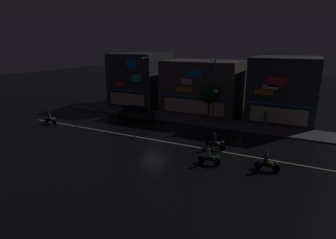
# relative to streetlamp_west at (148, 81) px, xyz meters

# --- Properties ---
(ground_plane) EXTENTS (140.00, 140.00, 0.00)m
(ground_plane) POSITION_rel_streetlamp_west_xyz_m (5.24, -7.95, -4.57)
(ground_plane) COLOR black
(lane_divider_stripe) EXTENTS (33.05, 0.16, 0.01)m
(lane_divider_stripe) POSITION_rel_streetlamp_west_xyz_m (5.24, -7.95, -4.56)
(lane_divider_stripe) COLOR beige
(lane_divider_stripe) RESTS_ON ground
(sidewalk_far) EXTENTS (34.79, 3.83, 0.14)m
(sidewalk_far) POSITION_rel_streetlamp_west_xyz_m (5.24, 0.57, -4.50)
(sidewalk_far) COLOR #4C4C4F
(sidewalk_far) RESTS_ON ground
(storefront_left_block) EXTENTS (7.42, 7.94, 7.82)m
(storefront_left_block) POSITION_rel_streetlamp_west_xyz_m (-5.20, 6.37, -0.66)
(storefront_left_block) COLOR #383A3F
(storefront_left_block) RESTS_ON ground
(storefront_center_block) EXTENTS (10.34, 7.03, 7.03)m
(storefront_center_block) POSITION_rel_streetlamp_west_xyz_m (5.24, 5.92, -1.06)
(storefront_center_block) COLOR #56514C
(storefront_center_block) RESTS_ON ground
(storefront_right_block) EXTENTS (7.75, 8.69, 7.70)m
(storefront_right_block) POSITION_rel_streetlamp_west_xyz_m (15.67, 6.75, -0.72)
(storefront_right_block) COLOR #383A3F
(storefront_right_block) RESTS_ON ground
(streetlamp_west) EXTENTS (0.44, 1.64, 7.56)m
(streetlamp_west) POSITION_rel_streetlamp_west_xyz_m (0.00, 0.00, 0.00)
(streetlamp_west) COLOR #47494C
(streetlamp_west) RESTS_ON sidewalk_far
(streetlamp_mid) EXTENTS (0.44, 1.64, 7.53)m
(streetlamp_mid) POSITION_rel_streetlamp_west_xyz_m (8.38, 1.00, -0.02)
(streetlamp_mid) COLOR #47494C
(streetlamp_mid) RESTS_ON sidewalk_far
(pedestrian_on_sidewalk) EXTENTS (0.39, 0.39, 1.94)m
(pedestrian_on_sidewalk) POSITION_rel_streetlamp_west_xyz_m (14.51, 1.26, -3.53)
(pedestrian_on_sidewalk) COLOR #4C664C
(pedestrian_on_sidewalk) RESTS_ON sidewalk_far
(street_tree) EXTENTS (2.32, 2.32, 4.54)m
(street_tree) POSITION_rel_streetlamp_west_xyz_m (8.06, 0.54, -1.07)
(street_tree) COLOR #473323
(street_tree) RESTS_ON sidewalk_far
(parked_car_near_kerb) EXTENTS (4.30, 1.98, 1.67)m
(parked_car_near_kerb) POSITION_rel_streetlamp_west_xyz_m (-0.39, -2.41, -3.70)
(parked_car_near_kerb) COLOR black
(parked_car_near_kerb) RESTS_ON ground
(motorcycle_lead) EXTENTS (1.90, 0.60, 1.52)m
(motorcycle_lead) POSITION_rel_streetlamp_west_xyz_m (12.11, -10.98, -3.94)
(motorcycle_lead) COLOR black
(motorcycle_lead) RESTS_ON ground
(motorcycle_following) EXTENTS (1.90, 0.60, 1.52)m
(motorcycle_following) POSITION_rel_streetlamp_west_xyz_m (-8.52, -8.59, -3.94)
(motorcycle_following) COLOR black
(motorcycle_following) RESTS_ON ground
(motorcycle_opposite_lane) EXTENTS (1.90, 0.60, 1.52)m
(motorcycle_opposite_lane) POSITION_rel_streetlamp_west_xyz_m (11.52, -7.59, -3.94)
(motorcycle_opposite_lane) COLOR black
(motorcycle_opposite_lane) RESTS_ON ground
(motorcycle_trailing_far) EXTENTS (1.90, 0.60, 1.52)m
(motorcycle_trailing_far) POSITION_rel_streetlamp_west_xyz_m (16.38, -10.10, -3.94)
(motorcycle_trailing_far) COLOR black
(motorcycle_trailing_far) RESTS_ON ground
(traffic_cone) EXTENTS (0.36, 0.36, 0.55)m
(traffic_cone) POSITION_rel_streetlamp_west_xyz_m (-3.19, -1.92, -4.29)
(traffic_cone) COLOR orange
(traffic_cone) RESTS_ON ground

